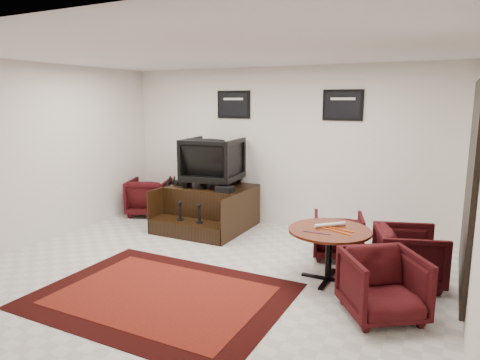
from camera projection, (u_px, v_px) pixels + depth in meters
name	position (u px, v px, depth m)	size (l,w,h in m)	color
ground	(208.00, 272.00, 5.63)	(6.00, 6.00, 0.00)	silver
room_shell	(239.00, 137.00, 5.23)	(6.02, 5.02, 2.81)	silver
area_rug	(162.00, 295.00, 4.94)	(2.82, 2.12, 0.01)	black
shine_podium	(209.00, 208.00, 7.58)	(1.42, 1.46, 0.73)	black
shine_chair	(213.00, 159.00, 7.55)	(0.93, 0.87, 0.95)	black
shoes_pair	(183.00, 182.00, 7.69)	(0.26, 0.29, 0.09)	black
polish_kit	(225.00, 189.00, 7.06)	(0.28, 0.19, 0.10)	black
umbrella_black	(165.00, 199.00, 7.79)	(0.34, 0.13, 0.93)	black
umbrella_hooked	(169.00, 198.00, 7.92)	(0.33, 0.13, 0.90)	black
armchair_side	(149.00, 195.00, 8.39)	(0.76, 0.72, 0.79)	black
meeting_table	(330.00, 236.00, 5.27)	(1.01, 1.01, 0.66)	#401209
table_chair_back	(338.00, 233.00, 6.13)	(0.68, 0.64, 0.70)	black
table_chair_window	(409.00, 253.00, 5.21)	(0.75, 0.70, 0.77)	black
table_chair_corner	(383.00, 282.00, 4.40)	(0.74, 0.69, 0.76)	black
paper_roll	(330.00, 225.00, 5.36)	(0.05, 0.05, 0.42)	silver
table_clutter	(332.00, 230.00, 5.20)	(0.57, 0.33, 0.01)	#F8560D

